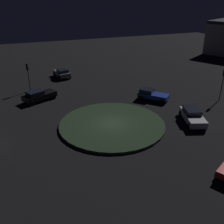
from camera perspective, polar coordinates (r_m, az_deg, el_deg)
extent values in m
plane|color=black|center=(28.82, 0.00, -3.01)|extent=(119.23, 119.23, 0.00)
cylinder|color=#263823|center=(28.76, 0.00, -2.75)|extent=(11.84, 11.84, 0.29)
cylinder|color=black|center=(22.70, 22.46, -12.70)|extent=(0.50, 0.71, 0.68)
cube|color=silver|center=(30.67, 17.58, -1.06)|extent=(4.96, 3.33, 0.70)
cube|color=black|center=(30.83, 17.46, 0.33)|extent=(2.70, 2.33, 0.51)
cylinder|color=black|center=(29.77, 20.17, -3.02)|extent=(0.67, 0.42, 0.63)
cylinder|color=black|center=(29.13, 16.74, -3.13)|extent=(0.67, 0.42, 0.63)
cylinder|color=black|center=(32.53, 18.18, -0.32)|extent=(0.67, 0.42, 0.63)
cylinder|color=black|center=(31.95, 15.02, -0.37)|extent=(0.67, 0.42, 0.63)
cube|color=black|center=(36.70, -15.87, 3.47)|extent=(3.52, 4.90, 0.69)
cube|color=black|center=(36.21, -16.83, 4.10)|extent=(2.32, 2.55, 0.53)
cylinder|color=black|center=(38.33, -14.43, 3.99)|extent=(0.47, 0.70, 0.67)
cylinder|color=black|center=(36.84, -12.90, 3.31)|extent=(0.47, 0.70, 0.67)
cylinder|color=black|center=(36.90, -18.71, 2.62)|extent=(0.47, 0.70, 0.67)
cylinder|color=black|center=(35.35, -17.30, 1.86)|extent=(0.47, 0.70, 0.67)
cube|color=slate|center=(46.52, -11.14, 8.46)|extent=(4.20, 2.47, 0.74)
cube|color=black|center=(45.89, -10.98, 9.03)|extent=(2.12, 1.93, 0.47)
cylinder|color=black|center=(47.64, -12.78, 8.24)|extent=(0.72, 0.32, 0.69)
cylinder|color=black|center=(48.22, -10.65, 8.62)|extent=(0.72, 0.32, 0.69)
cylinder|color=black|center=(45.04, -11.60, 7.39)|extent=(0.72, 0.32, 0.69)
cylinder|color=black|center=(45.65, -9.36, 7.80)|extent=(0.72, 0.32, 0.69)
cube|color=#1E38A5|center=(35.98, 9.23, 3.63)|extent=(4.27, 4.04, 0.63)
cube|color=black|center=(36.06, 7.81, 4.75)|extent=(2.38, 2.35, 0.52)
cylinder|color=black|center=(36.49, 11.86, 3.20)|extent=(0.64, 0.60, 0.66)
cylinder|color=black|center=(34.93, 11.06, 2.27)|extent=(0.64, 0.60, 0.66)
cylinder|color=black|center=(37.30, 7.45, 4.00)|extent=(0.64, 0.60, 0.66)
cylinder|color=black|center=(35.76, 6.49, 3.13)|extent=(0.64, 0.60, 0.66)
cylinder|color=#2D2D2D|center=(40.58, -18.04, 6.68)|extent=(0.12, 0.12, 3.31)
cube|color=black|center=(40.02, -18.44, 9.54)|extent=(0.33, 0.37, 0.90)
sphere|color=red|center=(39.83, -18.38, 9.88)|extent=(0.20, 0.20, 0.20)
sphere|color=#4C380F|center=(39.89, -18.33, 9.51)|extent=(0.20, 0.20, 0.20)
sphere|color=#0F3819|center=(39.96, -18.28, 9.14)|extent=(0.20, 0.20, 0.20)
cylinder|color=#2D2D2D|center=(38.08, 23.26, 4.90)|extent=(0.12, 0.12, 3.55)
cube|color=black|center=(37.46, 23.83, 8.09)|extent=(0.32, 0.24, 0.90)
sphere|color=red|center=(37.28, 23.75, 8.47)|extent=(0.20, 0.20, 0.20)
sphere|color=#4C380F|center=(37.35, 23.68, 8.07)|extent=(0.20, 0.20, 0.20)
sphere|color=#0F3819|center=(37.42, 23.61, 7.68)|extent=(0.20, 0.20, 0.20)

